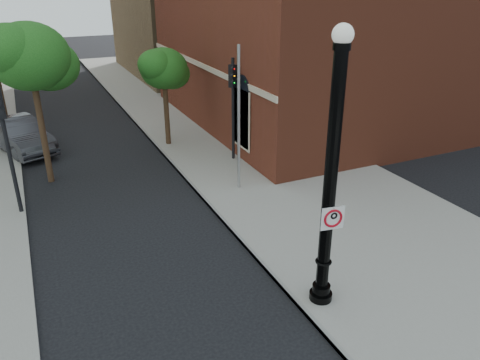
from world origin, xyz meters
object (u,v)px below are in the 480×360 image
lamppost (330,191)px  traffic_signal_right (233,93)px  traffic_signal_left (3,126)px  parked_car (19,135)px  no_parking_sign (333,218)px

lamppost → traffic_signal_right: bearing=78.4°
traffic_signal_left → traffic_signal_right: size_ratio=1.04×
lamppost → parked_car: bearing=113.0°
no_parking_sign → traffic_signal_left: size_ratio=0.12×
parked_car → traffic_signal_left: bearing=-112.2°
lamppost → parked_car: (-6.54, 15.39, -2.37)m
parked_car → traffic_signal_right: 10.41m
no_parking_sign → traffic_signal_right: (2.02, 10.16, 0.54)m
no_parking_sign → traffic_signal_right: 10.37m
parked_car → traffic_signal_right: size_ratio=1.05×
lamppost → traffic_signal_left: lamppost is taller
lamppost → no_parking_sign: 0.65m
traffic_signal_left → traffic_signal_right: bearing=9.6°
no_parking_sign → parked_car: size_ratio=0.12×
parked_car → traffic_signal_left: (-0.23, -6.95, 2.42)m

